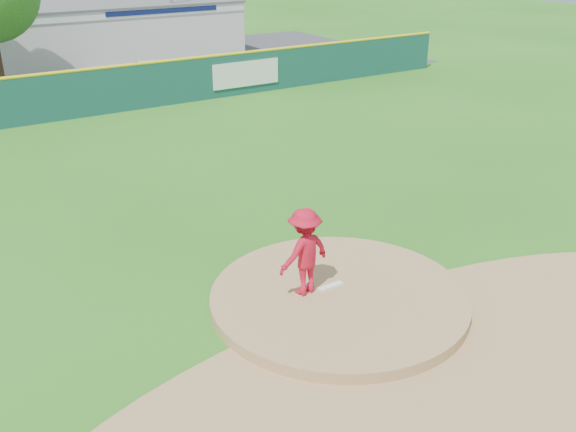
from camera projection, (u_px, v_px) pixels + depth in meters
ground at (339, 303)px, 13.75m from camera, size 120.00×120.00×0.00m
pitchers_mound at (339, 303)px, 13.75m from camera, size 5.50×5.50×0.50m
pitching_rubber at (331, 286)px, 13.87m from camera, size 0.60×0.15×0.04m
infield_dirt_arc at (440, 377)px, 11.45m from camera, size 15.40×15.40×0.01m
parking_lot at (36, 80)px, 34.46m from camera, size 44.00×16.00×0.02m
pitcher at (305, 252)px, 13.31m from camera, size 1.32×0.87×1.92m
van at (158, 72)px, 33.31m from camera, size 4.78×2.94×1.24m
pool_building_grp at (110, 29)px, 40.60m from camera, size 15.20×8.20×3.31m
fence_banners at (112, 91)px, 27.71m from camera, size 16.93×0.04×1.20m
outfield_fence at (83, 92)px, 27.12m from camera, size 40.00×0.14×2.07m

